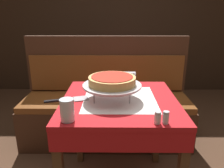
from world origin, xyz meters
TOP-DOWN VIEW (x-y plane):
  - dining_table_front at (0.00, 0.00)m, footprint 0.76×0.76m
  - dining_table_rear at (0.10, 1.74)m, footprint 0.78×0.78m
  - booth_bench at (-0.11, 0.74)m, footprint 1.69×0.53m
  - back_wall_panel at (0.00, 2.32)m, footprint 6.00×0.04m
  - pizza_pan_stand at (-0.05, -0.02)m, footprint 0.38×0.38m
  - deep_dish_pizza at (-0.05, -0.02)m, footprint 0.30×0.30m
  - pizza_server at (-0.34, -0.03)m, footprint 0.29×0.13m
  - water_glass_near at (-0.28, -0.31)m, footprint 0.07×0.07m
  - salt_shaker at (0.19, -0.34)m, footprint 0.04×0.04m
  - pepper_shaker at (0.23, -0.34)m, footprint 0.03×0.03m
  - napkin_holder at (0.08, 0.33)m, footprint 0.10×0.05m
  - condiment_caddy at (0.06, 1.74)m, footprint 0.14×0.14m

SIDE VIEW (x-z plane):
  - booth_bench at x=-0.11m, z-range -0.22..0.85m
  - dining_table_rear at x=0.10m, z-range 0.26..1.00m
  - dining_table_front at x=0.00m, z-range 0.28..1.03m
  - pizza_server at x=-0.34m, z-range 0.75..0.76m
  - salt_shaker at x=0.19m, z-range 0.75..0.82m
  - pepper_shaker at x=0.23m, z-range 0.75..0.82m
  - condiment_caddy at x=0.06m, z-range 0.71..0.87m
  - napkin_holder at x=0.08m, z-range 0.75..0.84m
  - water_glass_near at x=-0.28m, z-range 0.75..0.87m
  - pizza_pan_stand at x=-0.05m, z-range 0.80..0.90m
  - deep_dish_pizza at x=-0.05m, z-range 0.86..0.91m
  - back_wall_panel at x=0.00m, z-range 0.00..2.40m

